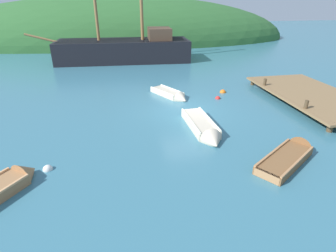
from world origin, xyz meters
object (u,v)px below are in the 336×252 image
Objects in this scene: rowboat_near_dock at (172,95)px; buoy_orange at (223,92)px; sailing_ship at (125,53)px; buoy_white at (48,170)px; rowboat_portside at (1,189)px; rowboat_far at (291,156)px; buoy_red at (218,99)px; rowboat_outer_left at (203,129)px.

buoy_orange is at bearing 65.69° from rowboat_near_dock.
sailing_ship is 43.07× the size of buoy_white.
sailing_ship reaches higher than rowboat_portside.
buoy_white is (1.24, 1.12, -0.12)m from rowboat_portside.
buoy_white is at bearing 81.74° from sailing_ship.
rowboat_far reaches higher than buoy_red.
rowboat_portside is at bearing -144.05° from buoy_red.
rowboat_portside is 14.05m from buoy_orange.
rowboat_outer_left is (2.82, -17.12, -0.68)m from sailing_ship.
rowboat_outer_left is (-2.73, 2.95, 0.04)m from rowboat_far.
rowboat_near_dock is 0.87× the size of rowboat_far.
rowboat_outer_left is 1.26× the size of rowboat_portside.
buoy_red is at bearing 58.43° from rowboat_far.
buoy_white is at bearing 139.72° from rowboat_far.
buoy_white reaches higher than buoy_red.
rowboat_portside is at bearing 146.37° from rowboat_far.
rowboat_near_dock is at bearing 104.58° from sailing_ship.
rowboat_near_dock is 2.98m from buoy_red.
rowboat_near_dock is 9.55× the size of buoy_red.
rowboat_outer_left is 9.44× the size of buoy_orange.
sailing_ship reaches higher than rowboat_far.
rowboat_far is (3.19, -8.27, 0.00)m from rowboat_near_dock.
buoy_red is (10.32, 7.48, -0.12)m from rowboat_portside.
buoy_red is (9.08, 6.37, 0.00)m from buoy_white.
sailing_ship is at bearing -172.42° from rowboat_outer_left.
rowboat_outer_left is 10.59× the size of buoy_white.
rowboat_portside is 12.75m from buoy_red.
rowboat_outer_left is at bearing 16.38° from buoy_white.
rowboat_far is 1.19× the size of rowboat_portside.
rowboat_portside is (-7.95, -3.09, -0.01)m from rowboat_outer_left.
sailing_ship reaches higher than rowboat_outer_left.
rowboat_outer_left is at bearing -32.99° from rowboat_portside.
buoy_white is 1.10× the size of buoy_red.
sailing_ship reaches higher than buoy_white.
buoy_red is at bearing -18.27° from rowboat_portside.
buoy_red is 1.38m from buoy_orange.
rowboat_far is at bearing 108.72° from sailing_ship.
buoy_red is (5.18, -12.72, -0.81)m from sailing_ship.
rowboat_near_dock reaches higher than buoy_red.
rowboat_outer_left is 8.53m from rowboat_portside.
buoy_orange is at bearing 37.28° from buoy_white.
rowboat_outer_left is 11.61× the size of buoy_red.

